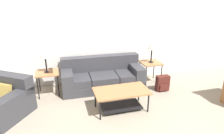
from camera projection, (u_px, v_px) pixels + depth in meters
The scene contains 10 objects.
wall_back at pixel (104, 36), 5.61m from camera, with size 8.93×0.06×2.60m.
couch at pixel (102, 77), 5.41m from camera, with size 2.17×0.94×0.82m.
armchair at pixel (2, 103), 4.14m from camera, with size 1.37×1.37×0.80m.
coffee_table at pixel (121, 95), 4.33m from camera, with size 1.17×0.64×0.47m.
side_table_left at pixel (47, 74), 4.95m from camera, with size 0.55×0.54×0.60m.
side_table_right at pixel (151, 64), 5.67m from camera, with size 0.55×0.54×0.60m.
table_lamp_left at pixel (45, 54), 4.77m from camera, with size 0.24×0.24×0.60m.
table_lamp_right at pixel (152, 46), 5.49m from camera, with size 0.24×0.24×0.60m.
backpack at pixel (163, 83), 5.25m from camera, with size 0.34×0.24×0.41m.
picture_frame at pixel (51, 70), 4.86m from camera, with size 0.10×0.04×0.13m.
Camera 1 is at (-1.28, -1.04, 2.41)m, focal length 32.00 mm.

